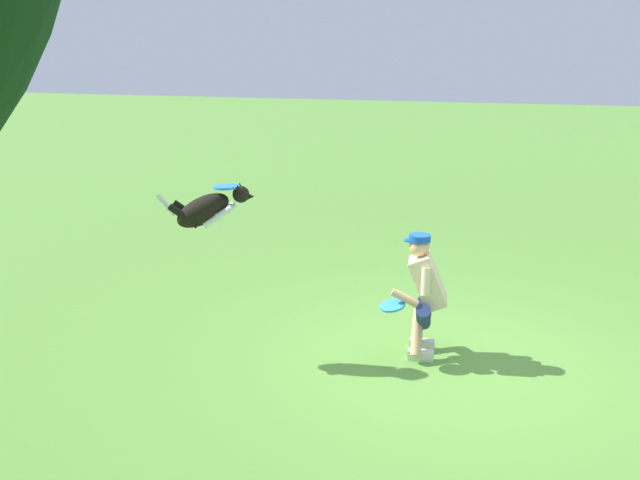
% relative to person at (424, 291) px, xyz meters
% --- Properties ---
extents(ground_plane, '(60.00, 60.00, 0.00)m').
position_rel_person_xyz_m(ground_plane, '(-0.29, 0.14, -0.70)').
color(ground_plane, '#599138').
extents(person, '(0.56, 0.65, 1.29)m').
position_rel_person_xyz_m(person, '(0.00, 0.00, 0.00)').
color(person, silver).
rests_on(person, ground_plane).
extents(dog, '(1.00, 0.38, 0.54)m').
position_rel_person_xyz_m(dog, '(2.15, 0.46, 0.84)').
color(dog, black).
extents(frisbee_flying, '(0.30, 0.29, 0.03)m').
position_rel_person_xyz_m(frisbee_flying, '(1.96, 0.41, 1.07)').
color(frisbee_flying, '#2882ED').
extents(frisbee_held, '(0.30, 0.30, 0.10)m').
position_rel_person_xyz_m(frisbee_held, '(0.28, 0.26, -0.09)').
color(frisbee_held, '#308CDD').
rests_on(frisbee_held, person).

